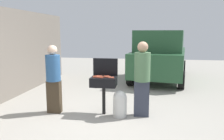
{
  "coord_description": "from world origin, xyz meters",
  "views": [
    {
      "loc": [
        1.02,
        -5.08,
        1.96
      ],
      "look_at": [
        0.08,
        0.69,
        1.0
      ],
      "focal_mm": 37.18,
      "sensor_mm": 36.0,
      "label": 1
    }
  ],
  "objects": [
    {
      "name": "hot_dog_7",
      "position": [
        -0.15,
        0.27,
        0.92
      ],
      "size": [
        0.13,
        0.04,
        0.03
      ],
      "primitive_type": "cylinder",
      "rotation": [
        0.0,
        1.57,
        -0.07
      ],
      "color": "#C6593D",
      "rests_on": "bbq_grill"
    },
    {
      "name": "hot_dog_2",
      "position": [
        -0.19,
        0.21,
        0.92
      ],
      "size": [
        0.13,
        0.03,
        0.03
      ],
      "primitive_type": "cylinder",
      "rotation": [
        0.0,
        1.57,
        0.06
      ],
      "color": "#AD4228",
      "rests_on": "bbq_grill"
    },
    {
      "name": "hot_dog_4",
      "position": [
        0.16,
        0.08,
        0.92
      ],
      "size": [
        0.13,
        0.04,
        0.03
      ],
      "primitive_type": "cylinder",
      "rotation": [
        0.0,
        1.57,
        -0.08
      ],
      "color": "#C6593D",
      "rests_on": "bbq_grill"
    },
    {
      "name": "ground_plane",
      "position": [
        0.0,
        0.0,
        0.0
      ],
      "size": [
        24.0,
        24.0,
        0.0
      ],
      "primitive_type": "plane",
      "color": "#9E998E"
    },
    {
      "name": "hot_dog_3",
      "position": [
        0.16,
        0.13,
        0.92
      ],
      "size": [
        0.13,
        0.03,
        0.03
      ],
      "primitive_type": "cylinder",
      "rotation": [
        0.0,
        1.57,
        0.04
      ],
      "color": "#B74C33",
      "rests_on": "bbq_grill"
    },
    {
      "name": "propane_tank",
      "position": [
        0.37,
        0.09,
        0.32
      ],
      "size": [
        0.32,
        0.32,
        0.62
      ],
      "color": "silver",
      "rests_on": "ground"
    },
    {
      "name": "parked_minivan",
      "position": [
        1.46,
        4.68,
        1.03
      ],
      "size": [
        2.55,
        4.63,
        2.02
      ],
      "rotation": [
        0.0,
        0.0,
        2.99
      ],
      "color": "#234C2D",
      "rests_on": "ground"
    },
    {
      "name": "hot_dog_9",
      "position": [
        -0.21,
        0.09,
        0.92
      ],
      "size": [
        0.13,
        0.03,
        0.03
      ],
      "primitive_type": "cylinder",
      "rotation": [
        0.0,
        1.57,
        -0.01
      ],
      "color": "#B74C33",
      "rests_on": "bbq_grill"
    },
    {
      "name": "person_left",
      "position": [
        -1.25,
        0.11,
        0.9
      ],
      "size": [
        0.35,
        0.35,
        1.65
      ],
      "rotation": [
        0.0,
        0.0,
        0.03
      ],
      "color": "#3F3323",
      "rests_on": "ground"
    },
    {
      "name": "hot_dog_0",
      "position": [
        -0.12,
        0.14,
        0.92
      ],
      "size": [
        0.13,
        0.03,
        0.03
      ],
      "primitive_type": "cylinder",
      "rotation": [
        0.0,
        1.57,
        -0.01
      ],
      "color": "#C6593D",
      "rests_on": "bbq_grill"
    },
    {
      "name": "hot_dog_6",
      "position": [
        0.08,
        0.19,
        0.92
      ],
      "size": [
        0.13,
        0.04,
        0.03
      ],
      "primitive_type": "cylinder",
      "rotation": [
        0.0,
        1.57,
        -0.09
      ],
      "color": "#B74C33",
      "rests_on": "bbq_grill"
    },
    {
      "name": "hot_dog_1",
      "position": [
        -0.09,
        0.05,
        0.92
      ],
      "size": [
        0.13,
        0.03,
        0.03
      ],
      "primitive_type": "cylinder",
      "rotation": [
        0.0,
        1.57,
        -0.07
      ],
      "color": "#AD4228",
      "rests_on": "bbq_grill"
    },
    {
      "name": "person_right",
      "position": [
        0.86,
        0.21,
        0.95
      ],
      "size": [
        0.37,
        0.37,
        1.75
      ],
      "rotation": [
        0.0,
        0.0,
        2.97
      ],
      "color": "#333847",
      "rests_on": "ground"
    },
    {
      "name": "hot_dog_8",
      "position": [
        0.02,
        0.27,
        0.92
      ],
      "size": [
        0.13,
        0.03,
        0.03
      ],
      "primitive_type": "cylinder",
      "rotation": [
        0.0,
        1.57,
        0.03
      ],
      "color": "#B74C33",
      "rests_on": "bbq_grill"
    },
    {
      "name": "hot_dog_5",
      "position": [
        -0.23,
        0.17,
        0.92
      ],
      "size": [
        0.13,
        0.04,
        0.03
      ],
      "primitive_type": "cylinder",
      "rotation": [
        0.0,
        1.57,
        0.11
      ],
      "color": "#AD4228",
      "rests_on": "bbq_grill"
    },
    {
      "name": "house_wall_side",
      "position": [
        -3.11,
        1.0,
        1.32
      ],
      "size": [
        0.24,
        8.0,
        2.65
      ],
      "primitive_type": "cube",
      "color": "slate",
      "rests_on": "ground"
    },
    {
      "name": "hot_dog_10",
      "position": [
        0.02,
        0.13,
        0.92
      ],
      "size": [
        0.13,
        0.04,
        0.03
      ],
      "primitive_type": "cylinder",
      "rotation": [
        0.0,
        1.57,
        -0.09
      ],
      "color": "#B74C33",
      "rests_on": "bbq_grill"
    },
    {
      "name": "grill_lid_open",
      "position": [
        -0.04,
        0.41,
        1.12
      ],
      "size": [
        0.6,
        0.05,
        0.42
      ],
      "primitive_type": "cube",
      "color": "black",
      "rests_on": "bbq_grill"
    },
    {
      "name": "bbq_grill",
      "position": [
        -0.04,
        0.19,
        0.77
      ],
      "size": [
        0.6,
        0.44,
        0.91
      ],
      "color": "black",
      "rests_on": "ground"
    }
  ]
}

